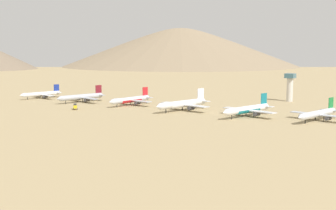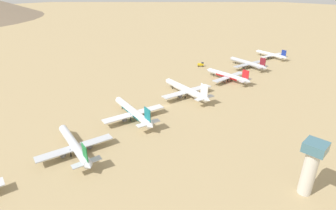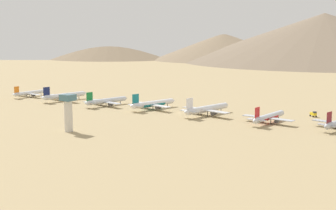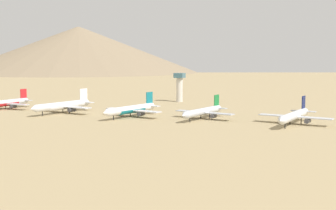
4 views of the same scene
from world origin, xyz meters
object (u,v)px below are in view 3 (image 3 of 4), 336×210
parked_jet_3 (207,109)px  parked_jet_7 (30,93)px  control_tower (68,110)px  parked_jet_4 (153,104)px  parked_jet_6 (64,96)px  parked_jet_2 (269,117)px  parked_jet_5 (106,101)px  service_truck (313,114)px

parked_jet_3 → parked_jet_7: (-5.80, 178.11, -0.97)m
control_tower → parked_jet_4: bearing=3.8°
parked_jet_3 → parked_jet_4: parked_jet_3 is taller
parked_jet_6 → parked_jet_2: bearing=-89.0°
parked_jet_5 → parked_jet_7: parked_jet_5 is taller
parked_jet_4 → service_truck: 114.99m
parked_jet_4 → service_truck: parked_jet_4 is taller
parked_jet_4 → parked_jet_3: bearing=-90.1°
parked_jet_2 → parked_jet_4: bearing=88.2°
parked_jet_3 → parked_jet_7: bearing=91.9°
parked_jet_4 → parked_jet_6: size_ratio=0.99×
parked_jet_4 → control_tower: 92.12m
parked_jet_4 → parked_jet_7: bearing=92.5°
parked_jet_4 → control_tower: bearing=-176.2°
service_truck → parked_jet_7: bearing=99.9°
parked_jet_4 → service_truck: size_ratio=8.18×
parked_jet_5 → parked_jet_7: (1.46, 92.09, -0.50)m
parked_jet_3 → parked_jet_6: (-6.00, 134.09, -0.17)m
control_tower → parked_jet_3: bearing=-23.6°
parked_jet_4 → parked_jet_6: 88.21m
parked_jet_2 → parked_jet_3: size_ratio=0.89×
parked_jet_4 → service_truck: (36.10, -109.16, -2.27)m
parked_jet_2 → service_truck: 42.45m
parked_jet_2 → service_truck: parked_jet_2 is taller
parked_jet_5 → parked_jet_7: size_ratio=1.13×
parked_jet_2 → parked_jet_4: 92.63m
parked_jet_2 → parked_jet_7: (-2.91, 224.60, -0.45)m
parked_jet_5 → control_tower: size_ratio=1.94×
parked_jet_3 → parked_jet_6: parked_jet_3 is taller
parked_jet_3 → parked_jet_4: (0.04, 46.09, -0.24)m
parked_jet_3 → control_tower: size_ratio=2.19×
service_truck → parked_jet_2: bearing=157.0°
parked_jet_2 → parked_jet_6: parked_jet_6 is taller
parked_jet_5 → service_truck: 155.28m
parked_jet_3 → parked_jet_5: (-7.26, 86.01, -0.47)m
parked_jet_3 → parked_jet_5: parked_jet_3 is taller
parked_jet_6 → parked_jet_7: parked_jet_6 is taller
parked_jet_6 → control_tower: size_ratio=2.09×
parked_jet_4 → parked_jet_5: parked_jet_4 is taller
parked_jet_4 → parked_jet_7: 132.15m
parked_jet_3 → parked_jet_6: 134.22m
parked_jet_3 → parked_jet_4: 46.09m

